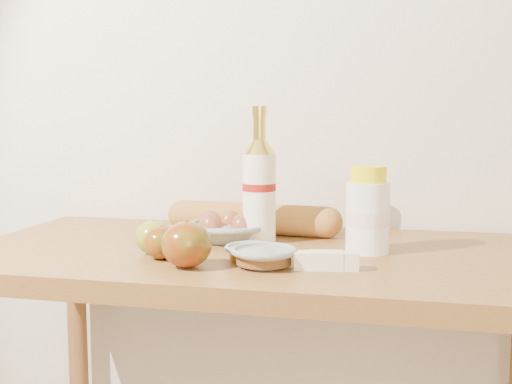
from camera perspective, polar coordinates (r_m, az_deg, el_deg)
back_wall at (r=1.60m, az=3.00°, el=11.55°), size 3.50×0.02×2.60m
table at (r=1.33m, az=0.30°, el=-10.35°), size 1.20×0.60×0.90m
bourbon_bottle at (r=1.35m, az=0.28°, el=0.37°), size 0.09×0.09×0.29m
cream_bottle at (r=1.27m, az=9.90°, el=-1.82°), size 0.10×0.10×0.17m
egg_bowl at (r=1.38m, az=-2.50°, el=-3.30°), size 0.20×0.20×0.06m
baguette at (r=1.46m, az=-0.32°, el=-2.36°), size 0.42×0.11×0.07m
apple_yellowgreen at (r=1.27m, az=-9.10°, el=-3.98°), size 0.09×0.09×0.07m
apple_redgreen_front at (r=1.22m, az=-8.36°, el=-4.47°), size 0.08×0.08×0.06m
apple_redgreen_right at (r=1.14m, az=-6.18°, el=-4.66°), size 0.10×0.10×0.08m
sugar_bowl at (r=1.15m, az=0.70°, el=-5.76°), size 0.13×0.13×0.03m
syrup_bowl at (r=1.19m, az=-0.39°, el=-5.40°), size 0.13×0.13×0.03m
butter_stick at (r=1.13m, az=6.26°, el=-6.10°), size 0.12×0.05×0.03m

